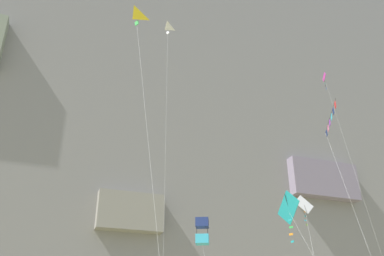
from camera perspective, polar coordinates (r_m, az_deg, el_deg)
The scene contains 8 objects.
cliff_face at distance 79.79m, azimuth -9.70°, elevation 0.94°, with size 180.00×33.35×76.46m.
kite_diamond_mid_left at distance 31.21m, azimuth 12.83°, elevation -10.60°, with size 1.61×6.29×11.60m.
kite_diamond_far_right at distance 53.48m, azimuth 17.73°, elevation 4.70°, with size 2.94×3.57×31.45m.
kite_delta_mid_center at distance 28.68m, azimuth -7.77°, elevation 12.23°, with size 2.93×4.34×20.98m.
kite_diamond_low_right at distance 40.74m, azimuth 14.78°, elevation -10.30°, with size 3.74×5.67×14.14m.
kite_box_far_left at distance 32.28m, azimuth 1.37°, elevation -13.58°, with size 1.25×4.15×10.20m.
kite_delta_upper_right at distance 49.68m, azimuth -3.65°, elevation 11.25°, with size 1.63×4.32×34.07m.
kite_banner_high_left at distance 38.71m, azimuth 18.22°, elevation 0.11°, with size 3.06×8.23×19.57m.
Camera 1 is at (-10.58, 0.06, 2.09)m, focal length 40.08 mm.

